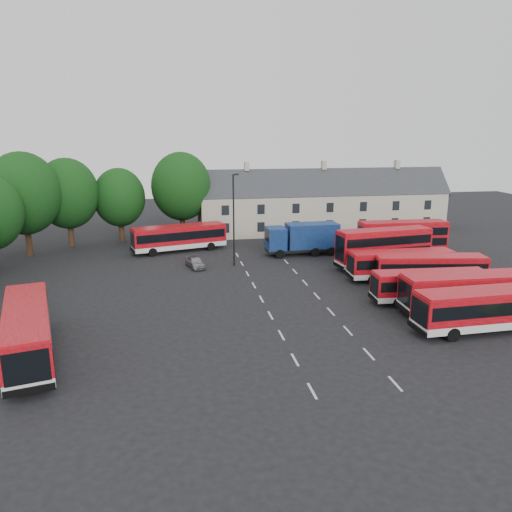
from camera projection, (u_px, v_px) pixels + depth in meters
The scene contains 16 objects.
ground at pixel (266, 307), 41.52m from camera, with size 140.00×140.00×0.00m, color black.
lane_markings at pixel (289, 297), 43.84m from camera, with size 5.15×33.80×0.01m.
treeline at pixel (49, 201), 54.98m from camera, with size 29.92×32.59×12.01m.
terrace_houses at pixel (322, 205), 71.52m from camera, with size 35.70×7.13×10.06m.
bus_row_a at pixel (490, 306), 36.08m from camera, with size 11.35×3.04×3.18m.
bus_row_b at pixel (473, 290), 39.67m from camera, with size 11.61×2.93×3.27m.
bus_row_c at pixel (430, 284), 42.17m from camera, with size 9.89×2.83×2.76m.
bus_row_d at pixel (430, 267), 46.89m from camera, with size 10.54×3.93×2.91m.
bus_row_e at pixel (401, 263), 48.62m from camera, with size 10.34×2.63×2.91m.
bus_dd_south at pixel (384, 246), 52.75m from camera, with size 10.45×3.61×4.20m.
bus_dd_north at pixel (402, 237), 57.44m from camera, with size 10.21×2.70×4.16m.
bus_west at pixel (27, 329), 31.79m from camera, with size 5.48×12.12×3.34m.
bus_north at pixel (179, 236), 60.02m from camera, with size 11.45×5.36×3.16m.
box_truck at pixel (303, 237), 58.35m from camera, with size 8.54×2.94×3.70m.
silver_car at pixel (195, 262), 53.25m from camera, with size 1.44×3.59×1.22m, color #999CA0.
lamppost at pixel (234, 218), 52.73m from camera, with size 0.69×0.31×9.92m.
Camera 1 is at (-7.42, -38.50, 14.33)m, focal length 35.00 mm.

